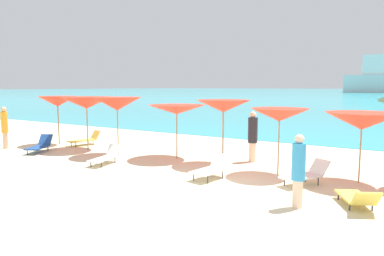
{
  "coord_description": "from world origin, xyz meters",
  "views": [
    {
      "loc": [
        4.72,
        -8.56,
        2.81
      ],
      "look_at": [
        -2.58,
        3.01,
        1.2
      ],
      "focal_mm": 33.11,
      "sensor_mm": 36.0,
      "label": 1
    }
  ],
  "objects": [
    {
      "name": "beachgoer_0",
      "position": [
        -0.33,
        3.68,
        1.0
      ],
      "size": [
        0.35,
        0.35,
        1.89
      ],
      "rotation": [
        0.0,
        0.0,
        0.32
      ],
      "color": "beige",
      "rests_on": "ground_plane"
    },
    {
      "name": "lounge_chair_6",
      "position": [
        -4.71,
        0.48,
        0.27
      ],
      "size": [
        0.78,
        1.54,
        0.64
      ],
      "rotation": [
        0.0,
        0.0,
        0.19
      ],
      "color": "white",
      "rests_on": "ground_plane"
    },
    {
      "name": "umbrella_4",
      "position": [
        -1.06,
        2.69,
        2.11
      ],
      "size": [
        2.07,
        2.07,
        2.33
      ],
      "color": "#9E7F59",
      "rests_on": "ground_plane"
    },
    {
      "name": "umbrella_0",
      "position": [
        -9.8,
        2.36,
        2.09
      ],
      "size": [
        1.91,
        1.91,
        2.34
      ],
      "color": "#9E7F59",
      "rests_on": "ground_plane"
    },
    {
      "name": "umbrella_1",
      "position": [
        -7.56,
        2.17,
        2.09
      ],
      "size": [
        2.36,
        2.36,
        2.35
      ],
      "color": "#9E7F59",
      "rests_on": "ground_plane"
    },
    {
      "name": "lounge_chair_1",
      "position": [
        -8.63,
        2.94,
        0.29
      ],
      "size": [
        0.88,
        1.62,
        0.66
      ],
      "rotation": [
        0.0,
        0.0,
        -0.23
      ],
      "color": "#D8BF4C",
      "rests_on": "ground_plane"
    },
    {
      "name": "lounge_chair_8",
      "position": [
        -0.43,
        0.74,
        0.32
      ],
      "size": [
        0.83,
        1.46,
        0.7
      ],
      "rotation": [
        0.0,
        0.0,
        -0.16
      ],
      "color": "white",
      "rests_on": "ground_plane"
    },
    {
      "name": "lounge_chair_5",
      "position": [
        -8.82,
        0.63,
        0.3
      ],
      "size": [
        1.18,
        1.57,
        0.7
      ],
      "rotation": [
        0.0,
        0.0,
        0.47
      ],
      "color": "#1E478C",
      "rests_on": "ground_plane"
    },
    {
      "name": "umbrella_5",
      "position": [
        1.14,
        2.27,
        1.92
      ],
      "size": [
        2.01,
        2.01,
        2.13
      ],
      "color": "#9E7F59",
      "rests_on": "ground_plane"
    },
    {
      "name": "beachgoer_2",
      "position": [
        2.54,
        -0.51,
        0.92
      ],
      "size": [
        0.31,
        0.31,
        1.73
      ],
      "rotation": [
        0.0,
        0.0,
        0.96
      ],
      "color": "beige",
      "rests_on": "ground_plane"
    },
    {
      "name": "umbrella_3",
      "position": [
        -3.08,
        2.7,
        1.92
      ],
      "size": [
        2.44,
        2.44,
        2.1
      ],
      "color": "#9E7F59",
      "rests_on": "ground_plane"
    },
    {
      "name": "lounge_chair_4",
      "position": [
        2.2,
        1.56,
        0.31
      ],
      "size": [
        1.21,
        1.61,
        0.68
      ],
      "rotation": [
        0.0,
        0.0,
        -0.5
      ],
      "color": "white",
      "rests_on": "ground_plane"
    },
    {
      "name": "ground_plane",
      "position": [
        0.0,
        10.0,
        -0.15
      ],
      "size": [
        50.0,
        100.0,
        0.3
      ],
      "primitive_type": "cube",
      "color": "beige"
    },
    {
      "name": "lounge_chair_3",
      "position": [
        3.72,
        0.27,
        0.23
      ],
      "size": [
        1.17,
        1.52,
        0.56
      ],
      "rotation": [
        0.0,
        0.0,
        3.63
      ],
      "color": "#D8BF4C",
      "rests_on": "ground_plane"
    },
    {
      "name": "umbrella_6",
      "position": [
        3.46,
        2.6,
        1.82
      ],
      "size": [
        2.16,
        2.16,
        2.07
      ],
      "color": "#9E7F59",
      "rests_on": "ground_plane"
    },
    {
      "name": "umbrella_2",
      "position": [
        -5.47,
        1.92,
        2.11
      ],
      "size": [
        1.95,
        1.95,
        2.38
      ],
      "color": "#9E7F59",
      "rests_on": "ground_plane"
    },
    {
      "name": "beachgoer_1",
      "position": [
        -10.91,
        0.34,
        1.04
      ],
      "size": [
        0.29,
        0.29,
        1.91
      ],
      "rotation": [
        0.0,
        0.0,
        4.79
      ],
      "color": "#DBAA84",
      "rests_on": "ground_plane"
    }
  ]
}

